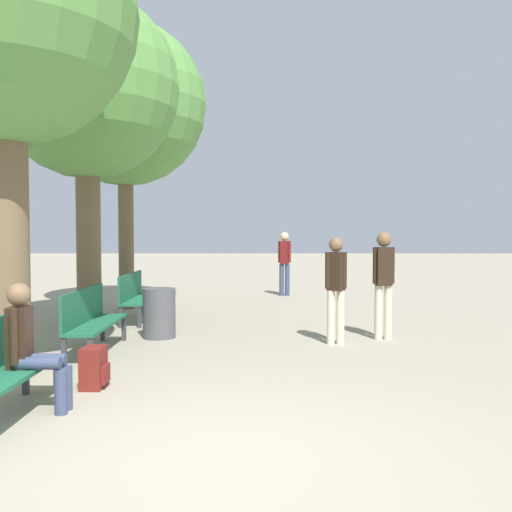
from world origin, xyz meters
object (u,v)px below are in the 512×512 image
at_px(person_seated, 31,344).
at_px(pedestrian_mid, 384,278).
at_px(tree_row_1, 87,89).
at_px(pedestrian_far, 336,283).
at_px(tree_row_2, 125,105).
at_px(backpack, 94,368).
at_px(bench_row_1, 90,316).
at_px(tree_row_0, 0,15).
at_px(trash_bin, 159,313).
at_px(pedestrian_near, 285,259).
at_px(bench_row_2, 136,294).

height_order(person_seated, pedestrian_mid, pedestrian_mid).
distance_m(tree_row_1, pedestrian_far, 5.34).
distance_m(tree_row_2, backpack, 7.77).
relative_size(bench_row_1, tree_row_0, 0.32).
xyz_separation_m(tree_row_1, tree_row_2, (0.00, 2.76, 0.33)).
height_order(tree_row_1, backpack, tree_row_1).
height_order(person_seated, backpack, person_seated).
bearing_deg(tree_row_2, tree_row_0, -90.00).
bearing_deg(pedestrian_mid, pedestrian_far, -154.24).
xyz_separation_m(pedestrian_mid, trash_bin, (-3.57, 0.11, -0.58)).
xyz_separation_m(tree_row_1, pedestrian_near, (3.61, 5.33, -3.17)).
height_order(bench_row_1, pedestrian_far, pedestrian_far).
bearing_deg(pedestrian_mid, tree_row_1, 170.60).
distance_m(tree_row_0, tree_row_1, 3.24).
height_order(tree_row_0, pedestrian_near, tree_row_0).
xyz_separation_m(backpack, pedestrian_near, (2.48, 8.97, 0.75)).
relative_size(person_seated, pedestrian_near, 0.73).
xyz_separation_m(pedestrian_near, pedestrian_far, (0.49, -6.53, -0.04)).
height_order(tree_row_2, pedestrian_near, tree_row_2).
bearing_deg(trash_bin, bench_row_2, 113.12).
distance_m(bench_row_2, person_seated, 5.58).
bearing_deg(pedestrian_near, tree_row_2, -144.61).
distance_m(tree_row_1, pedestrian_mid, 5.89).
relative_size(bench_row_1, pedestrian_mid, 1.09).
height_order(tree_row_0, tree_row_2, tree_row_2).
height_order(bench_row_1, pedestrian_near, pedestrian_near).
height_order(pedestrian_near, pedestrian_mid, pedestrian_mid).
xyz_separation_m(tree_row_0, person_seated, (0.79, -1.22, -3.51)).
bearing_deg(tree_row_1, person_seated, -80.02).
height_order(tree_row_2, pedestrian_mid, tree_row_2).
height_order(pedestrian_mid, pedestrian_far, pedestrian_mid).
xyz_separation_m(bench_row_1, trash_bin, (0.77, 1.13, -0.12)).
bearing_deg(bench_row_2, tree_row_1, -116.81).
bearing_deg(backpack, tree_row_1, 107.32).
bearing_deg(tree_row_1, bench_row_2, 63.19).
height_order(bench_row_1, backpack, bench_row_1).
height_order(bench_row_2, tree_row_1, tree_row_1).
height_order(tree_row_0, person_seated, tree_row_0).
distance_m(bench_row_1, trash_bin, 1.38).
bearing_deg(tree_row_0, backpack, -19.10).
xyz_separation_m(pedestrian_far, trash_bin, (-2.77, 0.50, -0.53)).
distance_m(bench_row_2, trash_bin, 1.97).
bearing_deg(pedestrian_near, tree_row_0, -112.84).
distance_m(bench_row_1, tree_row_0, 3.95).
relative_size(bench_row_1, person_seated, 1.51).
bearing_deg(trash_bin, person_seated, -98.24).
bearing_deg(backpack, pedestrian_mid, 36.86).
bearing_deg(pedestrian_near, trash_bin, -110.72).
bearing_deg(backpack, tree_row_0, 160.90).
distance_m(tree_row_0, tree_row_2, 6.02).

